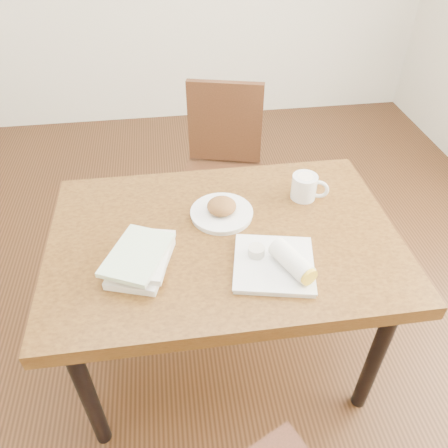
{
  "coord_description": "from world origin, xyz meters",
  "views": [
    {
      "loc": [
        -0.17,
        -1.2,
        1.83
      ],
      "look_at": [
        0.0,
        0.0,
        0.8
      ],
      "focal_mm": 35.0,
      "sensor_mm": 36.0,
      "label": 1
    }
  ],
  "objects": [
    {
      "name": "ground",
      "position": [
        0.0,
        0.0,
        -0.01
      ],
      "size": [
        4.0,
        5.0,
        0.01
      ],
      "primitive_type": "cube",
      "color": "#472814",
      "rests_on": "ground"
    },
    {
      "name": "table",
      "position": [
        0.0,
        0.0,
        0.67
      ],
      "size": [
        1.29,
        0.88,
        0.75
      ],
      "color": "brown",
      "rests_on": "ground"
    },
    {
      "name": "chair_far",
      "position": [
        0.11,
        0.81,
        0.55
      ],
      "size": [
        0.51,
        0.51,
        0.95
      ],
      "color": "#472614",
      "rests_on": "ground"
    },
    {
      "name": "plate_scone",
      "position": [
        0.01,
        0.11,
        0.77
      ],
      "size": [
        0.25,
        0.25,
        0.08
      ],
      "color": "white",
      "rests_on": "table"
    },
    {
      "name": "coffee_mug",
      "position": [
        0.36,
        0.18,
        0.8
      ],
      "size": [
        0.15,
        0.1,
        0.1
      ],
      "color": "white",
      "rests_on": "table"
    },
    {
      "name": "plate_burrito",
      "position": [
        0.16,
        -0.2,
        0.78
      ],
      "size": [
        0.32,
        0.32,
        0.09
      ],
      "color": "white",
      "rests_on": "table"
    },
    {
      "name": "book_stack",
      "position": [
        -0.3,
        -0.12,
        0.78
      ],
      "size": [
        0.27,
        0.31,
        0.07
      ],
      "color": "white",
      "rests_on": "table"
    }
  ]
}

